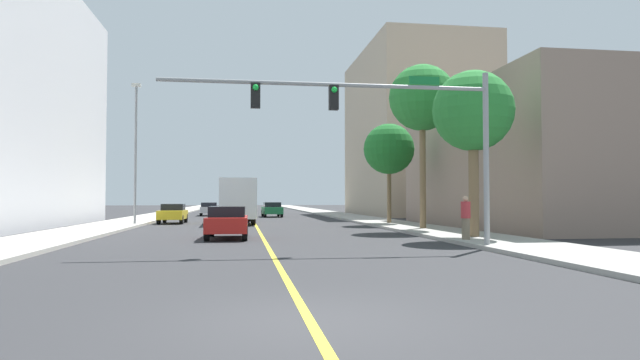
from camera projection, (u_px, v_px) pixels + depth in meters
ground at (252, 218)px, 49.36m from camera, size 192.00×192.00×0.00m
sidewalk_left at (149, 218)px, 48.04m from camera, size 3.68×168.00×0.15m
sidewalk_right at (349, 217)px, 50.69m from camera, size 3.68×168.00×0.15m
lane_marking_center at (252, 218)px, 49.36m from camera, size 0.16×144.00×0.01m
building_right_near at (566, 160)px, 34.50m from camera, size 15.00×19.72×8.45m
building_right_far at (414, 134)px, 59.51m from camera, size 11.68×19.88×17.83m
traffic_signal_mast at (386, 117)px, 18.76m from camera, size 11.51×0.36×6.12m
street_lamp at (136, 147)px, 35.02m from camera, size 0.56×0.28×9.11m
palm_near at (473, 112)px, 23.26m from camera, size 3.47×3.47×7.14m
palm_mid at (422, 99)px, 29.91m from camera, size 3.67×3.67×9.04m
palm_far at (389, 149)px, 36.40m from camera, size 3.41×3.41×6.67m
car_silver at (209, 209)px, 55.70m from camera, size 1.97×4.28×1.37m
car_red at (227, 222)px, 23.94m from camera, size 1.85×4.00×1.43m
car_green at (272, 209)px, 51.85m from camera, size 1.92×4.03×1.41m
car_gray at (237, 209)px, 54.74m from camera, size 2.06×4.06×1.43m
car_yellow at (173, 213)px, 38.51m from camera, size 1.78×3.86×1.39m
delivery_truck at (237, 200)px, 38.18m from camera, size 2.68×8.84×3.10m
pedestrian at (466, 218)px, 21.50m from camera, size 0.38×0.38×1.73m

